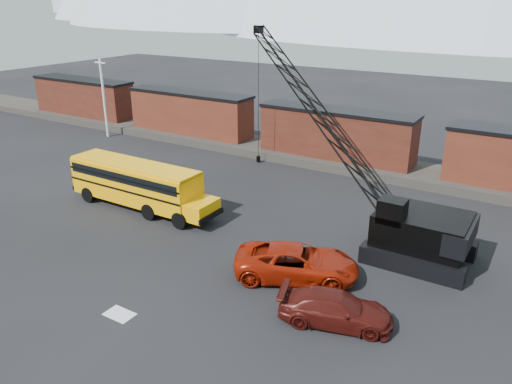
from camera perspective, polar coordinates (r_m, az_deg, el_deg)
ground at (r=27.28m, az=-9.96°, el=-9.16°), size 160.00×160.00×0.00m
gravel_berm at (r=44.45m, az=8.97°, el=3.63°), size 120.00×5.00×0.70m
boxcar_west_far at (r=63.03m, az=-19.10°, el=10.25°), size 13.70×3.10×4.17m
boxcar_west_near at (r=51.85m, az=-7.51°, el=9.03°), size 13.70×3.10×4.17m
boxcar_mid at (r=43.78m, az=9.15°, el=6.64°), size 13.70×3.10×4.17m
utility_pole at (r=54.22m, az=-17.00°, el=10.33°), size 1.40×0.24×8.00m
snow_patch at (r=24.63m, az=-15.33°, el=-13.32°), size 1.40×0.90×0.02m
school_bus at (r=35.07m, az=-13.22°, el=0.93°), size 11.65×2.65×3.19m
red_pickup at (r=26.18m, az=4.67°, el=-8.03°), size 7.04×5.27×1.78m
maroon_suv at (r=23.14m, az=9.08°, el=-13.05°), size 5.49×3.45×1.48m
crawler_crane at (r=34.77m, az=6.61°, el=9.76°), size 20.03×12.84×11.78m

